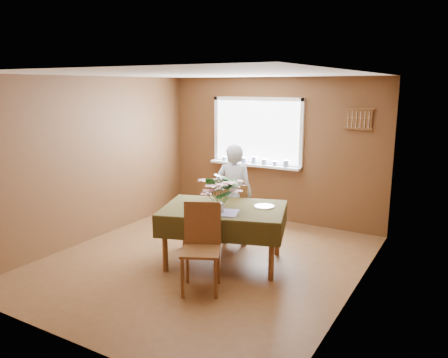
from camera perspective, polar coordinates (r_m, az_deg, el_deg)
The scene contains 15 objects.
floor at distance 6.10m, azimuth -2.64°, elevation -10.64°, with size 4.50×4.50×0.00m, color brown.
ceiling at distance 5.63m, azimuth -2.90°, elevation 13.54°, with size 4.50×4.50×0.00m, color white.
wall_back at distance 7.69m, azimuth 6.39°, elevation 3.77°, with size 4.00×4.00×0.00m, color brown.
wall_front at distance 4.09m, azimuth -20.21°, elevation -4.42°, with size 4.00×4.00×0.00m, color brown.
wall_left at distance 7.01m, azimuth -16.64°, elevation 2.51°, with size 4.50×4.50×0.00m, color brown.
wall_right at distance 4.96m, azimuth 17.02°, elevation -1.35°, with size 4.50×4.50×0.00m, color brown.
window_assembly at distance 7.75m, azimuth 4.23°, elevation 4.57°, with size 1.72×0.20×1.22m.
spoon_rack at distance 7.14m, azimuth 17.19°, elevation 7.50°, with size 0.44×0.05×0.33m.
dining_table at distance 5.82m, azimuth -0.02°, elevation -4.60°, with size 1.86×1.54×0.79m.
chair_far at distance 6.61m, azimuth 1.58°, elevation -4.13°, with size 0.48×0.48×0.93m.
chair_near at distance 5.17m, azimuth -2.94°, elevation -8.35°, with size 0.59×0.59×1.02m.
seated_woman at distance 6.50m, azimuth 1.32°, elevation -2.07°, with size 0.56×0.37×1.53m, color white.
flower_bouquet at distance 5.51m, azimuth -0.48°, elevation -1.52°, with size 0.50×0.50×0.43m.
side_plate at distance 5.84m, azimuth 5.29°, elevation -3.58°, with size 0.26×0.26×0.01m, color white.
table_knife at distance 5.55m, azimuth 1.85°, elevation -4.33°, with size 0.02×0.19×0.00m, color silver.
Camera 1 is at (3.06, -4.72, 2.37)m, focal length 35.00 mm.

